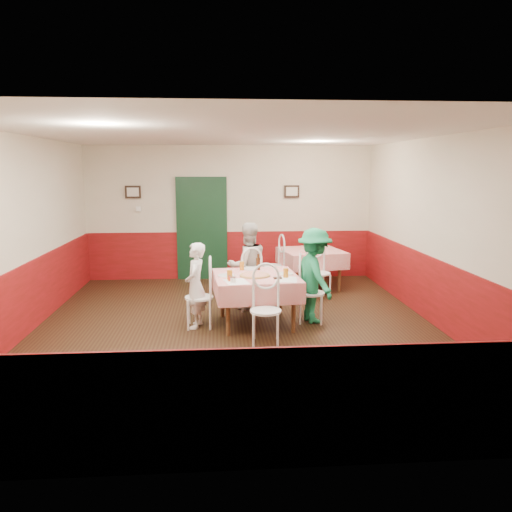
{
  "coord_description": "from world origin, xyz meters",
  "views": [
    {
      "loc": [
        -0.25,
        -7.05,
        2.33
      ],
      "look_at": [
        0.3,
        0.2,
        1.05
      ],
      "focal_mm": 35.0,
      "sensor_mm": 36.0,
      "label": 1
    }
  ],
  "objects": [
    {
      "name": "floor",
      "position": [
        0.0,
        0.0,
        0.0
      ],
      "size": [
        7.0,
        7.0,
        0.0
      ],
      "primitive_type": "plane",
      "color": "black",
      "rests_on": "ground"
    },
    {
      "name": "ceiling",
      "position": [
        0.0,
        0.0,
        2.8
      ],
      "size": [
        7.0,
        7.0,
        0.0
      ],
      "primitive_type": "plane",
      "color": "white",
      "rests_on": "back_wall"
    },
    {
      "name": "back_wall",
      "position": [
        0.0,
        3.5,
        1.4
      ],
      "size": [
        6.0,
        0.1,
        2.8
      ],
      "primitive_type": "cube",
      "color": "beige",
      "rests_on": "ground"
    },
    {
      "name": "front_wall",
      "position": [
        0.0,
        -3.5,
        1.4
      ],
      "size": [
        6.0,
        0.1,
        2.8
      ],
      "primitive_type": "cube",
      "color": "beige",
      "rests_on": "ground"
    },
    {
      "name": "left_wall",
      "position": [
        -3.0,
        0.0,
        1.4
      ],
      "size": [
        0.1,
        7.0,
        2.8
      ],
      "primitive_type": "cube",
      "color": "beige",
      "rests_on": "ground"
    },
    {
      "name": "right_wall",
      "position": [
        3.0,
        0.0,
        1.4
      ],
      "size": [
        0.1,
        7.0,
        2.8
      ],
      "primitive_type": "cube",
      "color": "beige",
      "rests_on": "ground"
    },
    {
      "name": "wainscot_back",
      "position": [
        0.0,
        3.48,
        0.5
      ],
      "size": [
        6.0,
        0.03,
        1.0
      ],
      "primitive_type": "cube",
      "color": "maroon",
      "rests_on": "ground"
    },
    {
      "name": "wainscot_front",
      "position": [
        0.0,
        -3.48,
        0.5
      ],
      "size": [
        6.0,
        0.03,
        1.0
      ],
      "primitive_type": "cube",
      "color": "maroon",
      "rests_on": "ground"
    },
    {
      "name": "wainscot_left",
      "position": [
        -2.98,
        0.0,
        0.5
      ],
      "size": [
        0.03,
        7.0,
        1.0
      ],
      "primitive_type": "cube",
      "color": "maroon",
      "rests_on": "ground"
    },
    {
      "name": "wainscot_right",
      "position": [
        2.98,
        0.0,
        0.5
      ],
      "size": [
        0.03,
        7.0,
        1.0
      ],
      "primitive_type": "cube",
      "color": "maroon",
      "rests_on": "ground"
    },
    {
      "name": "door",
      "position": [
        -0.6,
        3.45,
        1.05
      ],
      "size": [
        0.96,
        0.06,
        2.1
      ],
      "primitive_type": "cube",
      "color": "black",
      "rests_on": "ground"
    },
    {
      "name": "picture_left",
      "position": [
        -2.0,
        3.45,
        1.85
      ],
      "size": [
        0.32,
        0.03,
        0.26
      ],
      "primitive_type": "cube",
      "color": "black",
      "rests_on": "back_wall"
    },
    {
      "name": "picture_right",
      "position": [
        1.3,
        3.45,
        1.85
      ],
      "size": [
        0.32,
        0.03,
        0.26
      ],
      "primitive_type": "cube",
      "color": "black",
      "rests_on": "back_wall"
    },
    {
      "name": "thermostat",
      "position": [
        -1.9,
        3.45,
        1.5
      ],
      "size": [
        0.1,
        0.03,
        0.1
      ],
      "primitive_type": "cube",
      "color": "white",
      "rests_on": "back_wall"
    },
    {
      "name": "main_table",
      "position": [
        0.3,
        0.2,
        0.38
      ],
      "size": [
        1.31,
        1.31,
        0.77
      ],
      "primitive_type": "cube",
      "rotation": [
        0.0,
        0.0,
        0.08
      ],
      "color": "red",
      "rests_on": "ground"
    },
    {
      "name": "second_table",
      "position": [
        1.56,
        2.44,
        0.38
      ],
      "size": [
        1.31,
        1.31,
        0.77
      ],
      "primitive_type": "cube",
      "rotation": [
        0.0,
        0.0,
        0.18
      ],
      "color": "red",
      "rests_on": "ground"
    },
    {
      "name": "chair_left",
      "position": [
        -0.55,
        0.13,
        0.45
      ],
      "size": [
        0.42,
        0.42,
        0.9
      ],
      "primitive_type": null,
      "rotation": [
        0.0,
        0.0,
        -1.58
      ],
      "color": "white",
      "rests_on": "ground"
    },
    {
      "name": "chair_right",
      "position": [
        1.15,
        0.27,
        0.45
      ],
      "size": [
        0.49,
        0.49,
        0.9
      ],
      "primitive_type": null,
      "rotation": [
        0.0,
        0.0,
        1.4
      ],
      "color": "white",
      "rests_on": "ground"
    },
    {
      "name": "chair_far",
      "position": [
        0.23,
        1.05,
        0.45
      ],
      "size": [
        0.52,
        0.52,
        0.9
      ],
      "primitive_type": null,
      "rotation": [
        0.0,
        0.0,
        3.44
      ],
      "color": "white",
      "rests_on": "ground"
    },
    {
      "name": "chair_near",
      "position": [
        0.37,
        -0.65,
        0.45
      ],
      "size": [
        0.46,
        0.46,
        0.9
      ],
      "primitive_type": null,
      "rotation": [
        0.0,
        0.0,
        -0.1
      ],
      "color": "white",
      "rests_on": "ground"
    },
    {
      "name": "chair_second_a",
      "position": [
        0.81,
        2.44,
        0.45
      ],
      "size": [
        0.49,
        0.49,
        0.9
      ],
      "primitive_type": null,
      "rotation": [
        0.0,
        0.0,
        -1.39
      ],
      "color": "white",
      "rests_on": "ground"
    },
    {
      "name": "chair_second_b",
      "position": [
        1.56,
        1.69,
        0.45
      ],
      "size": [
        0.49,
        0.49,
        0.9
      ],
      "primitive_type": null,
      "rotation": [
        0.0,
        0.0,
        0.18
      ],
      "color": "white",
      "rests_on": "ground"
    },
    {
      "name": "pizza",
      "position": [
        0.28,
        0.13,
        0.77
      ],
      "size": [
        0.47,
        0.47,
        0.03
      ],
      "primitive_type": "cylinder",
      "rotation": [
        0.0,
        0.0,
        0.08
      ],
      "color": "#B74723",
      "rests_on": "main_table"
    },
    {
      "name": "plate_left",
      "position": [
        -0.15,
        0.18,
        0.77
      ],
      "size": [
        0.27,
        0.27,
        0.01
      ],
      "primitive_type": "cylinder",
      "rotation": [
        0.0,
        0.0,
        0.08
      ],
      "color": "white",
      "rests_on": "main_table"
    },
    {
      "name": "plate_right",
      "position": [
        0.74,
        0.23,
        0.77
      ],
      "size": [
        0.27,
        0.27,
        0.01
      ],
      "primitive_type": "cylinder",
      "rotation": [
        0.0,
        0.0,
        0.08
      ],
      "color": "white",
      "rests_on": "main_table"
    },
    {
      "name": "plate_far",
      "position": [
        0.24,
        0.64,
        0.77
      ],
      "size": [
        0.27,
        0.27,
        0.01
      ],
      "primitive_type": "cylinder",
      "rotation": [
        0.0,
        0.0,
        0.08
      ],
      "color": "white",
      "rests_on": "main_table"
    },
    {
      "name": "glass_a",
      "position": [
        -0.1,
        -0.1,
        0.83
      ],
      "size": [
        0.08,
        0.08,
        0.14
      ],
      "primitive_type": "cylinder",
      "rotation": [
        0.0,
        0.0,
        0.08
      ],
      "color": "#BF7219",
      "rests_on": "main_table"
    },
    {
      "name": "glass_b",
      "position": [
        0.72,
        -0.0,
        0.83
      ],
      "size": [
        0.08,
        0.08,
        0.14
      ],
      "primitive_type": "cylinder",
      "rotation": [
        0.0,
        0.0,
        0.08
      ],
      "color": "#BF7219",
      "rests_on": "main_table"
    },
    {
      "name": "glass_c",
      "position": [
        0.11,
        0.6,
        0.83
      ],
      "size": [
        0.08,
        0.08,
        0.13
      ],
      "primitive_type": "cylinder",
      "rotation": [
        0.0,
        0.0,
        0.08
      ],
      "color": "#BF7219",
      "rests_on": "main_table"
    },
    {
      "name": "beer_bottle",
      "position": [
        0.36,
        0.6,
        0.87
      ],
      "size": [
        0.07,
        0.07,
        0.23
      ],
      "primitive_type": "cylinder",
      "rotation": [
        0.0,
        0.0,
        0.08
      ],
      "color": "#381C0A",
      "rests_on": "main_table"
    },
    {
      "name": "shaker_a",
      "position": [
        -0.08,
        -0.28,
        0.81
      ],
      "size": [
        0.04,
        0.04,
        0.09
      ],
      "primitive_type": "cylinder",
      "rotation": [
        0.0,
        0.0,
        0.08
      ],
      "color": "silver",
      "rests_on": "main_table"
    },
    {
      "name": "shaker_b",
      "position": [
        -0.04,
        -0.3,
        0.81
      ],
      "size": [
        0.04,
        0.04,
        0.09
      ],
      "primitive_type": "cylinder",
      "rotation": [
        0.0,
        0.0,
        0.08
      ],
      "color": "silver",
      "rests_on": "main_table"
    },
    {
      "name": "shaker_c",
      "position": [
        -0.11,
        -0.19,
        0.81
      ],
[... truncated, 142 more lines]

